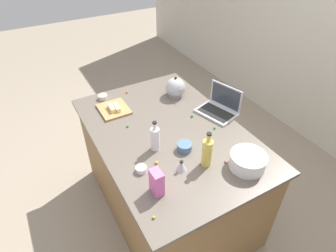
# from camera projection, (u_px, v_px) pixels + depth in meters

# --- Properties ---
(ground_plane) EXTENTS (12.00, 12.00, 0.00)m
(ground_plane) POSITION_uv_depth(u_px,v_px,m) (168.00, 204.00, 2.73)
(ground_plane) COLOR gray
(island_counter) EXTENTS (1.60, 1.07, 0.90)m
(island_counter) POSITION_uv_depth(u_px,v_px,m) (168.00, 172.00, 2.45)
(island_counter) COLOR olive
(island_counter) RESTS_ON ground
(laptop) EXTENTS (0.36, 0.31, 0.22)m
(laptop) POSITION_uv_depth(u_px,v_px,m) (219.00, 107.00, 2.35)
(laptop) COLOR #B7B7BC
(laptop) RESTS_ON island_counter
(mixing_bowl_large) EXTENTS (0.24, 0.24, 0.11)m
(mixing_bowl_large) POSITION_uv_depth(u_px,v_px,m) (248.00, 161.00, 1.84)
(mixing_bowl_large) COLOR white
(mixing_bowl_large) RESTS_ON island_counter
(bottle_oil) EXTENTS (0.07, 0.07, 0.27)m
(bottle_oil) POSITION_uv_depth(u_px,v_px,m) (207.00, 152.00, 1.83)
(bottle_oil) COLOR #DBC64C
(bottle_oil) RESTS_ON island_counter
(bottle_vinegar) EXTENTS (0.06, 0.06, 0.24)m
(bottle_vinegar) POSITION_uv_depth(u_px,v_px,m) (155.00, 138.00, 1.96)
(bottle_vinegar) COLOR white
(bottle_vinegar) RESTS_ON island_counter
(kettle) EXTENTS (0.21, 0.18, 0.20)m
(kettle) POSITION_uv_depth(u_px,v_px,m) (175.00, 88.00, 2.54)
(kettle) COLOR #ADADB2
(kettle) RESTS_ON island_counter
(cutting_board) EXTENTS (0.26, 0.23, 0.02)m
(cutting_board) POSITION_uv_depth(u_px,v_px,m) (114.00, 109.00, 2.40)
(cutting_board) COLOR #AD7F4C
(cutting_board) RESTS_ON island_counter
(butter_stick_left) EXTENTS (0.11, 0.04, 0.04)m
(butter_stick_left) POSITION_uv_depth(u_px,v_px,m) (111.00, 108.00, 2.36)
(butter_stick_left) COLOR #F4E58C
(butter_stick_left) RESTS_ON cutting_board
(butter_stick_right) EXTENTS (0.11, 0.05, 0.04)m
(butter_stick_right) POSITION_uv_depth(u_px,v_px,m) (117.00, 107.00, 2.37)
(butter_stick_right) COLOR #F4E58C
(butter_stick_right) RESTS_ON cutting_board
(ramekin_small) EXTENTS (0.08, 0.08, 0.04)m
(ramekin_small) POSITION_uv_depth(u_px,v_px,m) (103.00, 97.00, 2.53)
(ramekin_small) COLOR beige
(ramekin_small) RESTS_ON island_counter
(ramekin_medium) EXTENTS (0.11, 0.11, 0.05)m
(ramekin_medium) POSITION_uv_depth(u_px,v_px,m) (185.00, 146.00, 2.00)
(ramekin_medium) COLOR slate
(ramekin_medium) RESTS_ON island_counter
(ramekin_wide) EXTENTS (0.07, 0.07, 0.04)m
(ramekin_wide) POSITION_uv_depth(u_px,v_px,m) (141.00, 169.00, 1.84)
(ramekin_wide) COLOR white
(ramekin_wide) RESTS_ON island_counter
(kitchen_timer) EXTENTS (0.07, 0.07, 0.08)m
(kitchen_timer) POSITION_uv_depth(u_px,v_px,m) (181.00, 166.00, 1.84)
(kitchen_timer) COLOR #B2B2B7
(kitchen_timer) RESTS_ON island_counter
(candy_bag) EXTENTS (0.09, 0.06, 0.17)m
(candy_bag) POSITION_uv_depth(u_px,v_px,m) (157.00, 182.00, 1.66)
(candy_bag) COLOR pink
(candy_bag) RESTS_ON island_counter
(candy_0) EXTENTS (0.02, 0.02, 0.02)m
(candy_0) POSITION_uv_depth(u_px,v_px,m) (215.00, 128.00, 2.19)
(candy_0) COLOR green
(candy_0) RESTS_ON island_counter
(candy_1) EXTENTS (0.02, 0.02, 0.02)m
(candy_1) POSITION_uv_depth(u_px,v_px,m) (127.00, 92.00, 2.61)
(candy_1) COLOR orange
(candy_1) RESTS_ON island_counter
(candy_2) EXTENTS (0.02, 0.02, 0.02)m
(candy_2) POSITION_uv_depth(u_px,v_px,m) (157.00, 162.00, 1.90)
(candy_2) COLOR yellow
(candy_2) RESTS_ON island_counter
(candy_3) EXTENTS (0.02, 0.02, 0.02)m
(candy_3) POSITION_uv_depth(u_px,v_px,m) (154.00, 217.00, 1.56)
(candy_3) COLOR yellow
(candy_3) RESTS_ON island_counter
(candy_4) EXTENTS (0.02, 0.02, 0.02)m
(candy_4) POSITION_uv_depth(u_px,v_px,m) (128.00, 126.00, 2.21)
(candy_4) COLOR green
(candy_4) RESTS_ON island_counter
(candy_5) EXTENTS (0.02, 0.02, 0.02)m
(candy_5) POSITION_uv_depth(u_px,v_px,m) (192.00, 116.00, 2.32)
(candy_5) COLOR green
(candy_5) RESTS_ON island_counter
(candy_6) EXTENTS (0.01, 0.01, 0.01)m
(candy_6) POSITION_uv_depth(u_px,v_px,m) (225.00, 162.00, 1.90)
(candy_6) COLOR red
(candy_6) RESTS_ON island_counter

